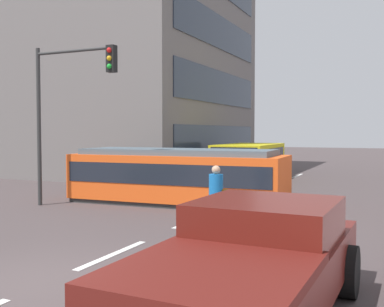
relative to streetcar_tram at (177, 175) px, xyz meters
name	(u,v)px	position (x,y,z in m)	size (l,w,h in m)	color
ground_plane	(238,201)	(1.81, 1.31, -0.99)	(120.00, 120.00, 0.00)	#493F3F
lane_stripe_1	(113,255)	(1.81, -6.69, -0.99)	(0.16, 2.40, 0.01)	silver
lane_stripe_2	(193,220)	(1.81, -2.69, -0.99)	(0.16, 2.40, 0.01)	silver
lane_stripe_3	(271,187)	(1.81, 6.00, -0.99)	(0.16, 2.40, 0.01)	silver
lane_stripe_4	(298,176)	(1.81, 12.00, -0.99)	(0.16, 2.40, 0.01)	silver
corner_building	(95,73)	(-11.47, 10.90, 5.41)	(17.85, 14.32, 12.80)	slate
streetcar_tram	(177,175)	(0.00, 0.00, 0.00)	(7.70, 2.89, 1.92)	#F2561B
city_bus	(249,160)	(0.08, 8.24, 0.09)	(2.69, 5.58, 1.89)	gold
pedestrian_crossing	(216,194)	(2.91, -3.69, -0.05)	(0.50, 0.36, 1.67)	navy
pickup_truck_parked	(255,262)	(5.41, -8.70, -0.19)	(2.39, 5.06, 1.55)	#5B1813
parked_sedan_mid	(155,173)	(-3.11, 3.96, -0.37)	(2.16, 4.15, 1.19)	#305F42
traffic_light_mast	(67,94)	(-2.89, -2.35, 2.77)	(3.19, 0.33, 5.35)	#333333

